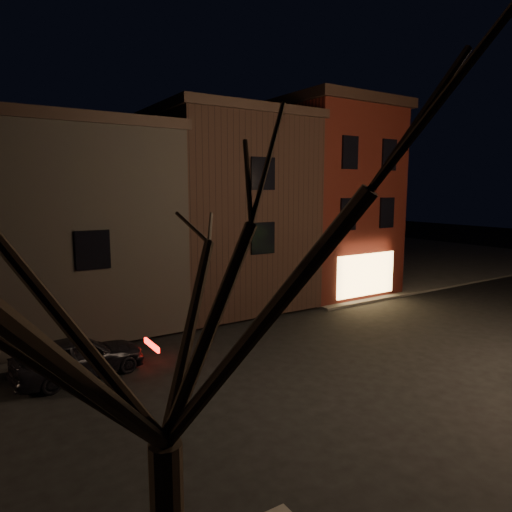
% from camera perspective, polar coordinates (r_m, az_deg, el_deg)
% --- Properties ---
extents(ground, '(120.00, 120.00, 0.00)m').
position_cam_1_polar(ground, '(15.81, 7.46, -13.45)').
color(ground, black).
rests_on(ground, ground).
extents(sidewalk_far_right, '(30.00, 30.00, 0.12)m').
position_cam_1_polar(sidewalk_far_right, '(43.33, 10.59, 0.52)').
color(sidewalk_far_right, '#2D2B28').
rests_on(sidewalk_far_right, ground).
extents(corner_building, '(6.50, 8.50, 10.50)m').
position_cam_1_polar(corner_building, '(27.09, 7.66, 7.32)').
color(corner_building, '#41110B').
rests_on(corner_building, ground).
extents(row_building_a, '(7.30, 10.30, 9.40)m').
position_cam_1_polar(row_building_a, '(24.33, -5.78, 5.91)').
color(row_building_a, black).
rests_on(row_building_a, ground).
extents(row_building_b, '(7.80, 10.30, 8.40)m').
position_cam_1_polar(row_building_b, '(22.03, -22.82, 3.75)').
color(row_building_b, black).
rests_on(row_building_b, ground).
extents(bare_tree_left, '(5.60, 5.60, 7.50)m').
position_cam_1_polar(bare_tree_left, '(4.45, -12.11, 2.78)').
color(bare_tree_left, black).
rests_on(bare_tree_left, sidewalk_near_left).
extents(parked_car_a, '(4.13, 2.12, 1.35)m').
position_cam_1_polar(parked_car_a, '(15.59, -21.24, -11.65)').
color(parked_car_a, black).
rests_on(parked_car_a, ground).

